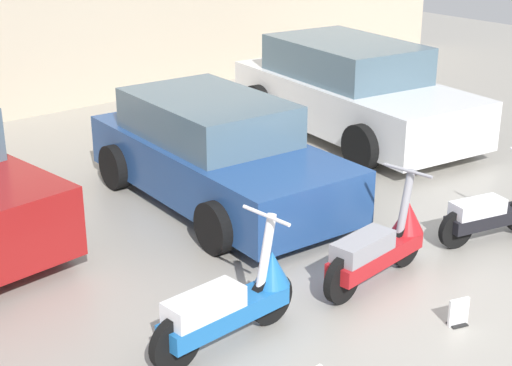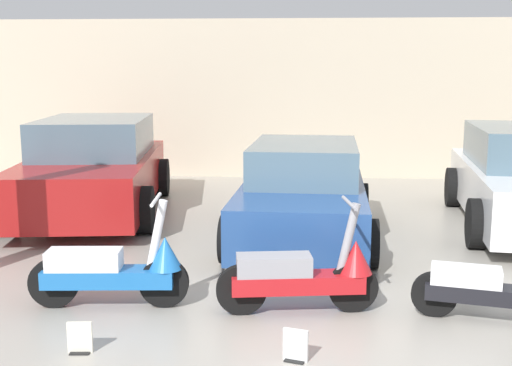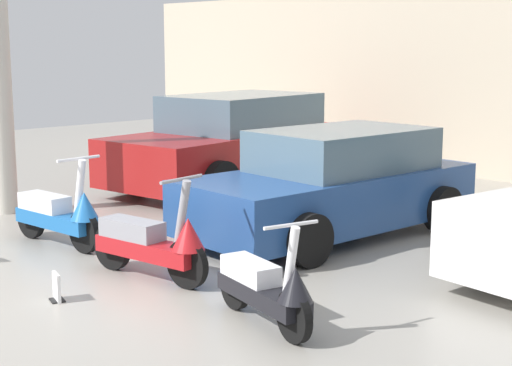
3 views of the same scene
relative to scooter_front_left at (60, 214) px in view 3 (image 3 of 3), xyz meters
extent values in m
plane|color=#9E998E|center=(1.97, -0.71, -0.38)|extent=(28.00, 28.00, 0.00)
cylinder|color=black|center=(0.46, 0.03, -0.14)|extent=(0.48, 0.12, 0.48)
cylinder|color=black|center=(-0.60, -0.04, -0.14)|extent=(0.48, 0.12, 0.48)
cube|color=#1E66B2|center=(-0.07, 0.00, -0.08)|extent=(1.27, 0.38, 0.17)
cube|color=white|center=(-0.29, -0.02, 0.09)|extent=(0.72, 0.33, 0.19)
cylinder|color=white|center=(0.41, 0.03, 0.34)|extent=(0.23, 0.10, 0.68)
cylinder|color=white|center=(0.41, 0.03, 0.68)|extent=(0.07, 0.56, 0.03)
cone|color=#1E66B2|center=(0.48, 0.03, 0.16)|extent=(0.34, 0.34, 0.31)
cylinder|color=black|center=(2.27, 0.02, -0.14)|extent=(0.48, 0.14, 0.48)
cylinder|color=black|center=(1.22, -0.11, -0.14)|extent=(0.48, 0.14, 0.48)
cube|color=#B2191E|center=(1.75, -0.05, -0.08)|extent=(1.27, 0.45, 0.17)
cube|color=gray|center=(1.52, -0.07, 0.09)|extent=(0.73, 0.37, 0.19)
cylinder|color=gray|center=(2.21, 0.01, 0.33)|extent=(0.23, 0.11, 0.67)
cylinder|color=gray|center=(2.21, 0.01, 0.67)|extent=(0.10, 0.55, 0.03)
cone|color=#B2191E|center=(2.29, 0.02, 0.15)|extent=(0.36, 0.36, 0.31)
cylinder|color=black|center=(3.92, -0.27, -0.17)|extent=(0.43, 0.17, 0.42)
cylinder|color=black|center=(3.01, -0.05, -0.17)|extent=(0.43, 0.17, 0.42)
cube|color=black|center=(3.47, -0.16, -0.12)|extent=(1.13, 0.51, 0.15)
cube|color=white|center=(3.27, -0.11, 0.04)|extent=(0.66, 0.38, 0.16)
cylinder|color=white|center=(3.87, -0.26, 0.25)|extent=(0.21, 0.12, 0.60)
cylinder|color=white|center=(3.87, -0.26, 0.55)|extent=(0.14, 0.48, 0.03)
cone|color=black|center=(3.94, -0.27, 0.09)|extent=(0.34, 0.34, 0.27)
cube|color=maroon|center=(-1.48, 4.05, 0.17)|extent=(2.33, 4.58, 0.73)
cube|color=slate|center=(-1.51, 4.32, 0.82)|extent=(1.89, 2.63, 0.58)
cylinder|color=black|center=(-0.38, 2.81, -0.05)|extent=(0.31, 0.69, 0.67)
cylinder|color=black|center=(-2.27, 2.59, -0.05)|extent=(0.31, 0.69, 0.67)
cylinder|color=black|center=(-0.69, 5.52, -0.05)|extent=(0.31, 0.69, 0.67)
cylinder|color=black|center=(-2.58, 5.30, -0.05)|extent=(0.31, 0.69, 0.67)
cube|color=navy|center=(1.83, 2.62, 0.09)|extent=(1.79, 3.87, 0.63)
cube|color=slate|center=(1.84, 2.85, 0.66)|extent=(1.51, 2.20, 0.50)
cylinder|color=black|center=(2.58, 1.40, -0.09)|extent=(0.23, 0.59, 0.58)
cylinder|color=black|center=(0.94, 1.49, -0.09)|extent=(0.23, 0.59, 0.58)
cylinder|color=black|center=(2.71, 3.75, -0.09)|extent=(0.23, 0.59, 0.58)
cylinder|color=black|center=(1.08, 3.84, -0.09)|extent=(0.23, 0.59, 0.58)
cylinder|color=black|center=(4.04, 2.32, -0.06)|extent=(0.30, 0.67, 0.65)
cube|color=black|center=(1.73, -1.06, -0.38)|extent=(0.19, 0.16, 0.01)
cube|color=white|center=(1.73, -1.06, -0.25)|extent=(0.20, 0.09, 0.26)
cylinder|color=beige|center=(-2.17, 0.44, 1.27)|extent=(0.31, 0.31, 3.30)
camera|label=1|loc=(-3.52, -4.63, 3.30)|focal=55.00mm
camera|label=2|loc=(1.70, -5.81, 1.89)|focal=45.00mm
camera|label=3|loc=(7.86, -4.55, 1.91)|focal=55.00mm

